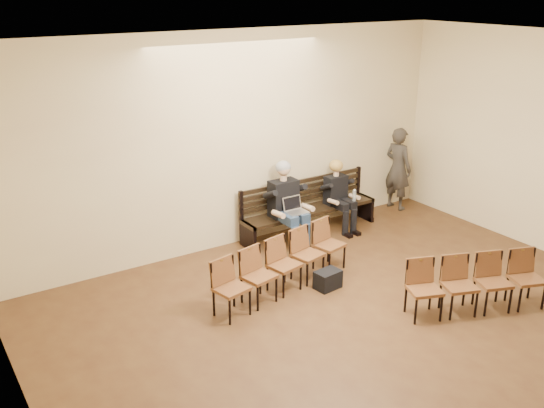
{
  "coord_description": "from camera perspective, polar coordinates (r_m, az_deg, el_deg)",
  "views": [
    {
      "loc": [
        -4.7,
        -3.25,
        4.16
      ],
      "look_at": [
        0.05,
        4.05,
        0.96
      ],
      "focal_mm": 40.0,
      "sensor_mm": 36.0,
      "label": 1
    }
  ],
  "objects": [
    {
      "name": "bag",
      "position": [
        8.81,
        5.27,
        -7.09
      ],
      "size": [
        0.39,
        0.29,
        0.27
      ],
      "primitive_type": "cube",
      "rotation": [
        0.0,
        0.0,
        0.11
      ],
      "color": "black",
      "rests_on": "ground"
    },
    {
      "name": "laptop",
      "position": [
        9.95,
        2.37,
        -0.95
      ],
      "size": [
        0.38,
        0.32,
        0.25
      ],
      "primitive_type": "cube",
      "rotation": [
        0.0,
        0.0,
        0.16
      ],
      "color": "silver",
      "rests_on": "bench"
    },
    {
      "name": "chair_row_front",
      "position": [
        8.61,
        1.15,
        -5.8
      ],
      "size": [
        2.42,
        0.91,
        0.78
      ],
      "primitive_type": "cube",
      "rotation": [
        0.0,
        0.0,
        0.21
      ],
      "color": "brown",
      "rests_on": "ground"
    },
    {
      "name": "ground",
      "position": [
        7.07,
        18.72,
        -17.1
      ],
      "size": [
        10.0,
        10.0,
        0.0
      ],
      "primitive_type": "plane",
      "color": "brown",
      "rests_on": "ground"
    },
    {
      "name": "water_bottle",
      "position": [
        10.65,
        7.73,
        0.23
      ],
      "size": [
        0.08,
        0.08,
        0.22
      ],
      "primitive_type": "cylinder",
      "rotation": [
        0.0,
        0.0,
        -0.14
      ],
      "color": "silver",
      "rests_on": "bench"
    },
    {
      "name": "seated_woman",
      "position": [
        10.74,
        6.31,
        0.48
      ],
      "size": [
        0.48,
        0.67,
        1.12
      ],
      "primitive_type": null,
      "color": "black",
      "rests_on": "ground"
    },
    {
      "name": "seated_man",
      "position": [
        10.06,
        1.39,
        0.1
      ],
      "size": [
        0.59,
        0.81,
        1.41
      ],
      "primitive_type": null,
      "color": "black",
      "rests_on": "ground"
    },
    {
      "name": "bench",
      "position": [
        10.63,
        3.56,
        -1.58
      ],
      "size": [
        2.6,
        0.9,
        0.45
      ],
      "primitive_type": "cube",
      "color": "black",
      "rests_on": "ground"
    },
    {
      "name": "passerby",
      "position": [
        11.82,
        11.81,
        3.85
      ],
      "size": [
        0.53,
        0.72,
        1.84
      ],
      "primitive_type": "imported",
      "rotation": [
        0.0,
        0.0,
        1.7
      ],
      "color": "#36322C",
      "rests_on": "ground"
    },
    {
      "name": "chair_row_back",
      "position": [
        8.53,
        18.7,
        -7.2
      ],
      "size": [
        1.92,
        1.08,
        0.78
      ],
      "primitive_type": "cube",
      "rotation": [
        0.0,
        0.0,
        -0.37
      ],
      "color": "brown",
      "rests_on": "ground"
    },
    {
      "name": "room_walls",
      "position": [
        6.41,
        15.81,
        4.74
      ],
      "size": [
        8.02,
        10.01,
        3.51
      ],
      "color": "#F8E9B2",
      "rests_on": "ground"
    }
  ]
}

